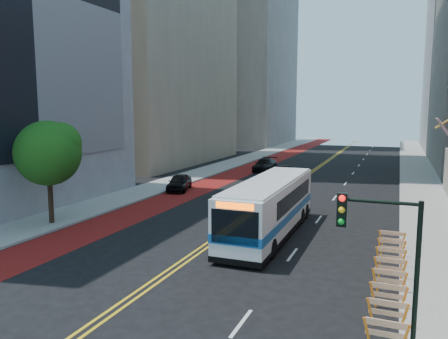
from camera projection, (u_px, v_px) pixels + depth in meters
ground at (153, 283)px, 19.09m from camera, size 160.00×160.00×0.00m
sidewalk_left at (198, 174)px, 51.09m from camera, size 4.00×140.00×0.15m
sidewalk_right at (422, 187)px, 42.25m from camera, size 4.00×140.00×0.15m
bus_lane_paint at (229, 176)px, 49.66m from camera, size 3.60×140.00×0.01m
center_line_inner at (298, 181)px, 46.75m from camera, size 0.14×140.00×0.01m
center_line_outer at (301, 181)px, 46.61m from camera, size 0.14×140.00×0.01m
lane_dashes at (353, 173)px, 52.27m from camera, size 0.14×98.20×0.01m
construction_barriers at (390, 271)px, 18.61m from camera, size 1.42×10.91×1.00m
street_tree at (49, 151)px, 28.12m from camera, size 4.20×4.20×6.70m
traffic_signal at (383, 250)px, 11.89m from camera, size 2.21×0.34×5.07m
transit_bus at (270, 206)px, 26.25m from camera, size 2.82×12.40×3.40m
car_a at (179, 182)px, 41.02m from camera, size 2.91×4.80×1.53m
car_b at (282, 173)px, 47.42m from camera, size 1.62×4.50×1.48m
car_c at (265, 165)px, 53.86m from camera, size 2.37×5.47×1.57m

